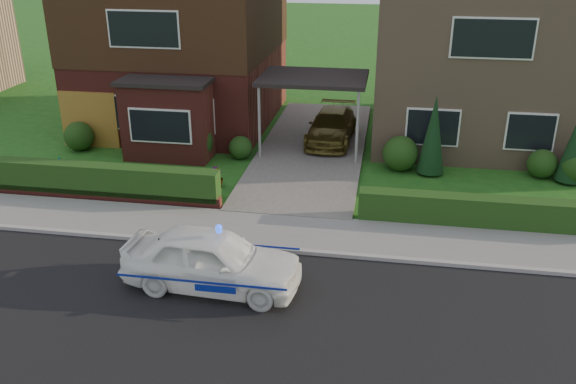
# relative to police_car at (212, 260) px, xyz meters

# --- Properties ---
(ground) EXTENTS (120.00, 120.00, 0.00)m
(ground) POSITION_rel_police_car_xyz_m (1.01, -1.20, -0.69)
(ground) COLOR #1A5516
(ground) RESTS_ON ground
(road) EXTENTS (60.00, 6.00, 0.02)m
(road) POSITION_rel_police_car_xyz_m (1.01, -1.20, -0.69)
(road) COLOR black
(road) RESTS_ON ground
(kerb) EXTENTS (60.00, 0.16, 0.12)m
(kerb) POSITION_rel_police_car_xyz_m (1.01, 1.85, -0.63)
(kerb) COLOR #9E9993
(kerb) RESTS_ON ground
(sidewalk) EXTENTS (60.00, 2.00, 0.10)m
(sidewalk) POSITION_rel_police_car_xyz_m (1.01, 2.90, -0.64)
(sidewalk) COLOR slate
(sidewalk) RESTS_ON ground
(driveway) EXTENTS (3.80, 12.00, 0.12)m
(driveway) POSITION_rel_police_car_xyz_m (1.01, 9.80, -0.63)
(driveway) COLOR #666059
(driveway) RESTS_ON ground
(house_left) EXTENTS (7.50, 9.53, 7.25)m
(house_left) POSITION_rel_police_car_xyz_m (-4.77, 12.70, 3.12)
(house_left) COLOR maroon
(house_left) RESTS_ON ground
(house_right) EXTENTS (7.50, 8.06, 7.25)m
(house_right) POSITION_rel_police_car_xyz_m (6.81, 12.79, 2.97)
(house_right) COLOR #997A5E
(house_right) RESTS_ON ground
(carport_link) EXTENTS (3.80, 3.00, 2.77)m
(carport_link) POSITION_rel_police_car_xyz_m (1.01, 9.75, 1.96)
(carport_link) COLOR black
(carport_link) RESTS_ON ground
(garage_door) EXTENTS (2.20, 0.10, 2.10)m
(garage_door) POSITION_rel_police_car_xyz_m (-7.24, 8.76, 0.36)
(garage_door) COLOR olive
(garage_door) RESTS_ON ground
(dwarf_wall) EXTENTS (7.70, 0.25, 0.36)m
(dwarf_wall) POSITION_rel_police_car_xyz_m (-4.79, 4.10, -0.51)
(dwarf_wall) COLOR maroon
(dwarf_wall) RESTS_ON ground
(hedge_left) EXTENTS (7.50, 0.55, 0.90)m
(hedge_left) POSITION_rel_police_car_xyz_m (-4.79, 4.25, -0.69)
(hedge_left) COLOR #163C13
(hedge_left) RESTS_ON ground
(hedge_right) EXTENTS (7.50, 0.55, 0.80)m
(hedge_right) POSITION_rel_police_car_xyz_m (6.81, 4.15, -0.69)
(hedge_right) COLOR #163C13
(hedge_right) RESTS_ON ground
(shrub_left_far) EXTENTS (1.08, 1.08, 1.08)m
(shrub_left_far) POSITION_rel_police_car_xyz_m (-7.49, 8.30, -0.15)
(shrub_left_far) COLOR #163C13
(shrub_left_far) RESTS_ON ground
(shrub_left_mid) EXTENTS (1.32, 1.32, 1.32)m
(shrub_left_mid) POSITION_rel_police_car_xyz_m (-2.99, 8.10, -0.03)
(shrub_left_mid) COLOR #163C13
(shrub_left_mid) RESTS_ON ground
(shrub_left_near) EXTENTS (0.84, 0.84, 0.84)m
(shrub_left_near) POSITION_rel_police_car_xyz_m (-1.39, 8.40, -0.27)
(shrub_left_near) COLOR #163C13
(shrub_left_near) RESTS_ON ground
(shrub_right_near) EXTENTS (1.20, 1.20, 1.20)m
(shrub_right_near) POSITION_rel_police_car_xyz_m (4.21, 8.20, -0.09)
(shrub_right_near) COLOR #163C13
(shrub_right_near) RESTS_ON ground
(shrub_right_mid) EXTENTS (0.96, 0.96, 0.96)m
(shrub_right_mid) POSITION_rel_police_car_xyz_m (8.81, 8.30, -0.21)
(shrub_right_mid) COLOR #163C13
(shrub_right_mid) RESTS_ON ground
(conifer_a) EXTENTS (0.90, 0.90, 2.60)m
(conifer_a) POSITION_rel_police_car_xyz_m (5.21, 8.00, 0.61)
(conifer_a) COLOR black
(conifer_a) RESTS_ON ground
(conifer_b) EXTENTS (0.90, 0.90, 2.20)m
(conifer_b) POSITION_rel_police_car_xyz_m (9.61, 8.00, 0.41)
(conifer_b) COLOR black
(conifer_b) RESTS_ON ground
(police_car) EXTENTS (3.75, 4.16, 1.55)m
(police_car) POSITION_rel_police_car_xyz_m (0.00, 0.00, 0.00)
(police_car) COLOR white
(police_car) RESTS_ON ground
(driveway_car) EXTENTS (1.79, 4.04, 1.15)m
(driveway_car) POSITION_rel_police_car_xyz_m (1.63, 10.59, 0.00)
(driveway_car) COLOR brown
(driveway_car) RESTS_ON driveway
(potted_plant_a) EXTENTS (0.50, 0.41, 0.82)m
(potted_plant_a) POSITION_rel_police_car_xyz_m (-6.61, 5.25, -0.29)
(potted_plant_a) COLOR gray
(potted_plant_a) RESTS_ON ground
(potted_plant_b) EXTENTS (0.47, 0.46, 0.66)m
(potted_plant_b) POSITION_rel_police_car_xyz_m (-1.49, 4.80, -0.36)
(potted_plant_b) COLOR gray
(potted_plant_b) RESTS_ON ground
(potted_plant_c) EXTENTS (0.40, 0.40, 0.69)m
(potted_plant_c) POSITION_rel_police_car_xyz_m (-1.49, 5.66, -0.35)
(potted_plant_c) COLOR gray
(potted_plant_c) RESTS_ON ground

